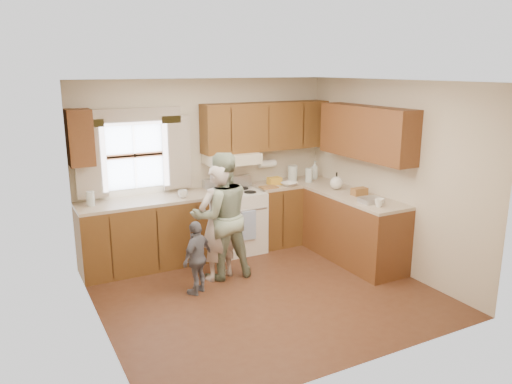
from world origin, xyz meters
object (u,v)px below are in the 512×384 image
stove (235,220)px  child (197,257)px  woman_right (221,216)px  woman_left (218,222)px

stove → child: (-1.01, -1.08, -0.01)m
woman_right → stove: bearing=-120.8°
woman_right → child: 0.67m
stove → woman_left: woman_left is taller
woman_right → child: (-0.46, -0.32, -0.36)m
child → stove: bearing=-168.1°
woman_left → child: size_ratio=1.67×
woman_left → child: 0.57m
woman_right → child: bearing=39.5°
woman_left → child: (-0.40, -0.28, -0.30)m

